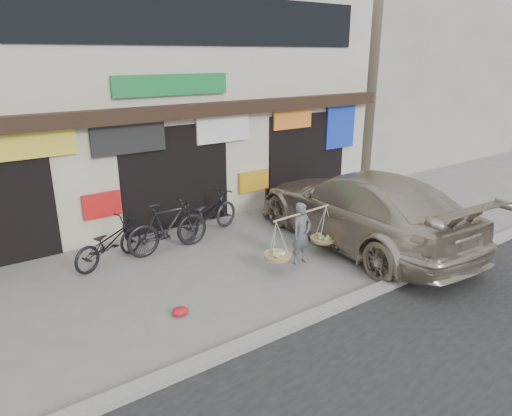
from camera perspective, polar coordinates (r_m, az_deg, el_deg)
ground at (r=9.69m, az=-0.42°, el=-8.34°), size 70.00×70.00×0.00m
kerb at (r=8.31m, az=7.64°, el=-13.05°), size 70.00×0.25×0.12m
shophouse_block at (r=14.42m, az=-15.56°, el=14.23°), size 14.00×6.32×7.00m
neighbor_east at (r=23.22m, az=18.11°, el=14.83°), size 12.00×7.00×6.40m
street_vendor at (r=10.01m, az=5.71°, el=-3.56°), size 1.98×0.68×1.40m
bike_0 at (r=10.53m, az=-17.91°, el=-4.14°), size 1.95×1.32×0.97m
bike_1 at (r=10.77m, az=-10.93°, el=-2.31°), size 2.04×0.62×1.22m
bike_2 at (r=11.66m, az=-6.12°, el=-0.76°), size 2.20×1.30×1.09m
suv at (r=11.29m, az=12.89°, el=0.03°), size 2.86×6.25×1.77m
red_bag at (r=8.42m, az=-9.45°, el=-12.61°), size 0.31×0.25×0.14m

